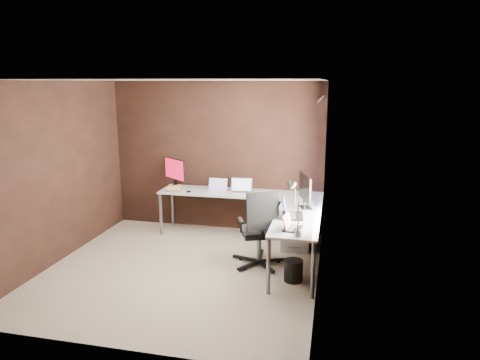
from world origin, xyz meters
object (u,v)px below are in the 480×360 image
monitor_right (305,189)px  laptop_white (217,189)px  drawer_pedestal (296,229)px  laptop_silver (241,190)px  book_stack (174,189)px  office_chair (260,243)px  desk_lamp (293,201)px  wastebasket (293,270)px  monitor_left (175,171)px  laptop_black_big (290,212)px  laptop_black_small (291,226)px

monitor_right → laptop_white: bearing=48.3°
drawer_pedestal → laptop_silver: 1.09m
monitor_right → book_stack: bearing=58.4°
monitor_right → book_stack: monitor_right is taller
office_chair → laptop_white: bearing=108.5°
monitor_right → desk_lamp: desk_lamp is taller
monitor_right → wastebasket: 1.20m
office_chair → monitor_left: bearing=122.5°
desk_lamp → monitor_right: bearing=89.8°
desk_lamp → book_stack: bearing=145.1°
monitor_right → desk_lamp: (-0.06, -1.11, 0.13)m
monitor_left → drawer_pedestal: bearing=23.3°
book_stack → office_chair: office_chair is taller
book_stack → desk_lamp: size_ratio=0.42×
laptop_white → wastebasket: bearing=-44.9°
laptop_white → office_chair: office_chair is taller
laptop_silver → wastebasket: laptop_silver is taller
laptop_black_big → laptop_black_small: 0.51m
drawer_pedestal → office_chair: (-0.43, -0.77, 0.02)m
drawer_pedestal → monitor_left: size_ratio=1.23×
laptop_white → laptop_silver: bearing=0.5°
laptop_black_big → wastebasket: (0.10, -0.40, -0.65)m
wastebasket → laptop_black_small: bearing=-110.2°
laptop_white → laptop_silver: laptop_silver is taller
laptop_black_big → book_stack: laptop_black_big is taller
desk_lamp → laptop_silver: bearing=122.7°
wastebasket → laptop_black_big: bearing=104.5°
laptop_black_big → wastebasket: bearing=-171.3°
drawer_pedestal → wastebasket: (0.07, -1.15, -0.16)m
drawer_pedestal → wastebasket: size_ratio=2.16×
laptop_silver → laptop_black_small: 1.84m
drawer_pedestal → wastebasket: 1.16m
drawer_pedestal → book_stack: bearing=174.7°
drawer_pedestal → laptop_black_big: laptop_black_big is taller
monitor_left → office_chair: size_ratio=0.45×
laptop_black_big → book_stack: (-2.00, 0.94, -0.02)m
laptop_black_big → desk_lamp: 0.77m
monitor_right → office_chair: 0.99m
drawer_pedestal → book_stack: 2.09m
laptop_black_small → office_chair: office_chair is taller
monitor_left → laptop_black_big: 2.42m
monitor_right → laptop_silver: 1.25m
laptop_black_big → office_chair: office_chair is taller
laptop_white → monitor_left: bearing=169.9°
laptop_black_small → book_stack: size_ratio=1.14×
laptop_silver → laptop_black_big: size_ratio=0.90×
laptop_silver → desk_lamp: size_ratio=0.59×
laptop_silver → desk_lamp: 2.04m
laptop_white → laptop_black_big: 1.68m
laptop_black_big → desk_lamp: desk_lamp is taller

